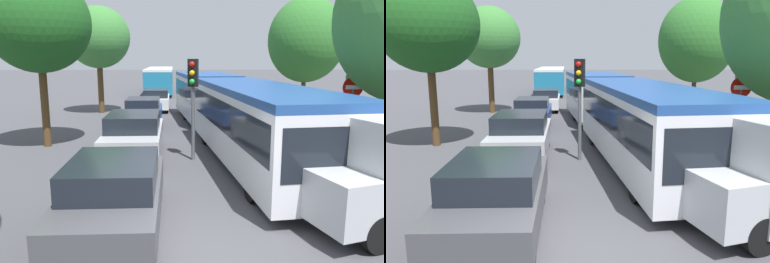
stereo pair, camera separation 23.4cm
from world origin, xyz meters
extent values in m
plane|color=#47474C|center=(0.00, 0.00, 0.00)|extent=(200.00, 200.00, 0.00)
cube|color=silver|center=(2.35, 5.49, 1.33)|extent=(3.58, 9.90, 2.09)
cube|color=black|center=(2.35, 5.49, 1.70)|extent=(3.56, 9.52, 0.92)
cube|color=#234C93|center=(2.35, 5.49, 2.47)|extent=(3.58, 9.90, 0.20)
cube|color=silver|center=(1.41, 14.62, 1.33)|extent=(3.26, 6.86, 2.09)
cube|color=black|center=(1.41, 14.62, 1.70)|extent=(3.26, 6.60, 0.92)
cube|color=#234C93|center=(1.41, 14.62, 2.47)|extent=(3.26, 6.86, 0.20)
cylinder|color=black|center=(1.80, 10.82, 1.33)|extent=(2.02, 1.21, 1.92)
cube|color=black|center=(2.84, 0.71, 1.58)|extent=(2.29, 0.33, 1.12)
cylinder|color=black|center=(3.75, 2.52, 0.51)|extent=(0.41, 1.05, 1.02)
cylinder|color=black|center=(1.58, 2.29, 0.51)|extent=(0.41, 1.05, 1.02)
cylinder|color=black|center=(3.12, 8.69, 0.51)|extent=(0.41, 1.05, 1.02)
cylinder|color=black|center=(0.94, 8.46, 0.51)|extent=(0.41, 1.05, 1.02)
cylinder|color=black|center=(2.50, 14.73, 0.51)|extent=(0.41, 1.05, 1.02)
cylinder|color=black|center=(0.32, 14.51, 0.51)|extent=(0.41, 1.05, 1.02)
cube|color=teal|center=(-1.75, 31.17, 1.24)|extent=(2.51, 11.22, 1.95)
cube|color=black|center=(-1.75, 31.17, 1.59)|extent=(2.52, 10.66, 0.82)
cube|color=silver|center=(-1.75, 31.17, 2.32)|extent=(2.51, 11.22, 0.20)
cylinder|color=black|center=(-2.80, 34.87, 0.49)|extent=(0.29, 0.98, 0.98)
cylinder|color=black|center=(-0.71, 34.87, 0.49)|extent=(0.29, 0.98, 0.98)
cylinder|color=black|center=(-2.79, 27.80, 0.49)|extent=(0.29, 0.98, 0.98)
cylinder|color=black|center=(-0.70, 27.80, 0.49)|extent=(0.29, 0.98, 0.98)
cube|color=#47474C|center=(-1.55, 0.90, 0.61)|extent=(1.83, 4.30, 0.70)
cube|color=black|center=(-1.55, 0.80, 1.23)|extent=(1.68, 2.25, 0.53)
cylinder|color=black|center=(-2.31, 2.27, 0.33)|extent=(0.23, 0.66, 0.65)
cylinder|color=black|center=(-0.79, 2.27, 0.33)|extent=(0.23, 0.66, 0.65)
cylinder|color=black|center=(-2.31, -0.48, 0.33)|extent=(0.23, 0.66, 0.65)
cylinder|color=black|center=(-0.78, -0.47, 0.33)|extent=(0.23, 0.66, 0.65)
cube|color=#B7BABF|center=(-1.75, 6.68, 0.64)|extent=(1.90, 4.45, 0.72)
cube|color=black|center=(-1.75, 6.57, 1.27)|extent=(1.74, 2.33, 0.55)
cylinder|color=black|center=(-2.55, 8.10, 0.34)|extent=(0.23, 0.68, 0.68)
cylinder|color=black|center=(-0.96, 8.10, 0.34)|extent=(0.23, 0.68, 0.68)
cylinder|color=black|center=(-2.54, 5.25, 0.34)|extent=(0.23, 0.68, 0.68)
cylinder|color=black|center=(-0.96, 5.26, 0.34)|extent=(0.23, 0.68, 0.68)
cube|color=#284799|center=(-1.90, 12.67, 0.59)|extent=(1.75, 4.12, 0.67)
cube|color=black|center=(-1.90, 12.57, 1.18)|extent=(1.61, 2.16, 0.51)
cylinder|color=black|center=(-2.64, 13.98, 0.31)|extent=(0.22, 0.63, 0.63)
cylinder|color=black|center=(-1.17, 13.98, 0.31)|extent=(0.22, 0.63, 0.63)
cylinder|color=black|center=(-2.63, 11.35, 0.31)|extent=(0.22, 0.63, 0.63)
cylinder|color=black|center=(-1.17, 11.35, 0.31)|extent=(0.22, 0.63, 0.63)
cube|color=white|center=(-1.54, 18.53, 0.57)|extent=(1.70, 3.99, 0.65)
cube|color=black|center=(-1.54, 18.43, 1.14)|extent=(1.56, 2.09, 0.49)
cylinder|color=black|center=(-2.25, 19.80, 0.30)|extent=(0.21, 0.61, 0.61)
cylinder|color=black|center=(-0.83, 19.80, 0.30)|extent=(0.21, 0.61, 0.61)
cylinder|color=black|center=(-2.24, 17.25, 0.30)|extent=(0.21, 0.61, 0.61)
cylinder|color=black|center=(-0.82, 17.25, 0.30)|extent=(0.21, 0.61, 0.61)
cube|color=#B7BABF|center=(2.65, 0.45, 0.84)|extent=(1.40, 2.08, 1.00)
cylinder|color=black|center=(3.28, -0.24, 0.36)|extent=(0.76, 0.43, 0.72)
cylinder|color=black|center=(2.80, 1.37, 0.36)|extent=(0.76, 0.43, 0.72)
cylinder|color=#56595E|center=(0.29, 6.11, 1.70)|extent=(0.12, 0.12, 3.40)
cube|color=black|center=(0.29, 6.11, 2.95)|extent=(0.37, 0.32, 0.90)
sphere|color=red|center=(0.24, 5.96, 3.23)|extent=(0.18, 0.18, 0.18)
sphere|color=#EAAD14|center=(0.24, 5.96, 2.95)|extent=(0.18, 0.18, 0.18)
sphere|color=green|center=(0.24, 5.96, 2.67)|extent=(0.18, 0.18, 0.18)
cylinder|color=#56595E|center=(5.63, 6.00, 1.20)|extent=(0.08, 0.08, 2.40)
cylinder|color=red|center=(5.63, 6.00, 2.47)|extent=(0.70, 0.03, 0.70)
cube|color=white|center=(5.63, 5.98, 2.47)|extent=(0.50, 0.04, 0.14)
cylinder|color=#56595E|center=(6.74, 7.99, 1.80)|extent=(0.10, 0.10, 3.60)
cube|color=#197A38|center=(6.74, 7.99, 3.30)|extent=(0.26, 1.39, 0.28)
cube|color=#197A38|center=(6.74, 7.99, 2.96)|extent=(0.26, 1.39, 0.28)
cube|color=#197A38|center=(6.74, 7.99, 2.62)|extent=(0.26, 1.39, 0.28)
cylinder|color=#51381E|center=(-5.35, 8.39, 1.66)|extent=(0.30, 0.30, 3.32)
ellipsoid|color=#1E561E|center=(-5.35, 8.39, 4.69)|extent=(3.84, 3.84, 3.67)
cylinder|color=#51381E|center=(-4.94, 17.48, 1.62)|extent=(0.35, 0.35, 3.24)
ellipsoid|color=#3D7F38|center=(-4.94, 17.48, 4.65)|extent=(3.83, 3.83, 3.74)
cylinder|color=#51381E|center=(7.45, 16.04, 1.29)|extent=(0.26, 0.26, 2.59)
ellipsoid|color=#33752D|center=(7.45, 16.04, 4.45)|extent=(4.43, 4.43, 4.95)
camera|label=1|loc=(-0.33, -6.26, 3.45)|focal=35.00mm
camera|label=2|loc=(-0.10, -6.27, 3.45)|focal=35.00mm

